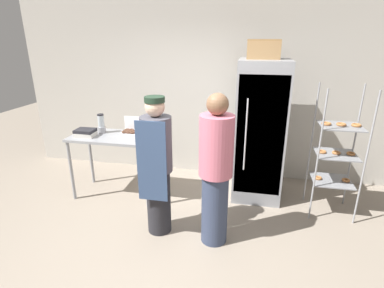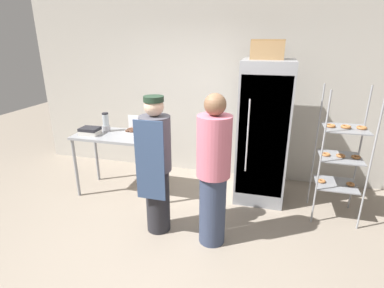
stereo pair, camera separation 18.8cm
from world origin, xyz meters
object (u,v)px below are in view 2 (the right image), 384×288
(baking_rack, at_px, (341,156))
(person_baker, at_px, (156,165))
(refrigerator, at_px, (263,133))
(cardboard_storage_box, at_px, (268,50))
(person_customer, at_px, (213,172))
(binder_stack, at_px, (90,131))
(blender_pitcher, at_px, (106,123))
(donut_box, at_px, (133,131))

(baking_rack, bearing_deg, person_baker, -157.45)
(refrigerator, distance_m, cardboard_storage_box, 1.10)
(refrigerator, relative_size, person_customer, 1.14)
(cardboard_storage_box, distance_m, person_baker, 2.04)
(refrigerator, bearing_deg, baking_rack, -16.16)
(baking_rack, height_order, person_baker, baking_rack)
(refrigerator, xyz_separation_m, binder_stack, (-2.39, -0.50, -0.01))
(blender_pitcher, relative_size, cardboard_storage_box, 0.66)
(binder_stack, height_order, person_customer, person_customer)
(donut_box, distance_m, person_customer, 1.59)
(cardboard_storage_box, bearing_deg, blender_pitcher, -170.96)
(baking_rack, xyz_separation_m, person_customer, (-1.42, -0.93, 0.03))
(binder_stack, height_order, person_baker, person_baker)
(blender_pitcher, relative_size, binder_stack, 1.01)
(refrigerator, xyz_separation_m, donut_box, (-1.79, -0.34, -0.01))
(cardboard_storage_box, bearing_deg, person_customer, -109.00)
(baking_rack, xyz_separation_m, cardboard_storage_box, (-0.99, 0.33, 1.23))
(person_customer, bearing_deg, refrigerator, 68.93)
(binder_stack, height_order, cardboard_storage_box, cardboard_storage_box)
(blender_pitcher, xyz_separation_m, person_customer, (1.78, -0.90, -0.17))
(donut_box, bearing_deg, refrigerator, 10.64)
(baking_rack, bearing_deg, blender_pitcher, -179.57)
(blender_pitcher, xyz_separation_m, binder_stack, (-0.15, -0.20, -0.07))
(donut_box, xyz_separation_m, blender_pitcher, (-0.45, 0.04, 0.07))
(blender_pitcher, height_order, person_baker, person_baker)
(donut_box, bearing_deg, binder_stack, -164.60)
(person_baker, bearing_deg, donut_box, 128.97)
(donut_box, relative_size, binder_stack, 0.92)
(refrigerator, height_order, binder_stack, refrigerator)
(donut_box, xyz_separation_m, cardboard_storage_box, (1.76, 0.39, 1.11))
(blender_pitcher, distance_m, person_baker, 1.41)
(baking_rack, relative_size, blender_pitcher, 6.06)
(baking_rack, height_order, donut_box, baking_rack)
(refrigerator, relative_size, binder_stack, 7.14)
(baking_rack, relative_size, person_customer, 0.98)
(baking_rack, distance_m, blender_pitcher, 3.21)
(refrigerator, distance_m, person_customer, 1.30)
(person_baker, bearing_deg, blender_pitcher, 142.60)
(blender_pitcher, distance_m, cardboard_storage_box, 2.47)
(refrigerator, relative_size, person_baker, 1.19)
(cardboard_storage_box, relative_size, person_baker, 0.26)
(refrigerator, height_order, person_baker, refrigerator)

